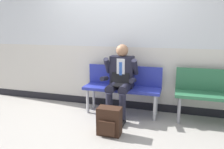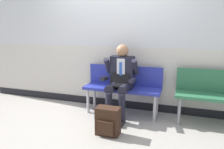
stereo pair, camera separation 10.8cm
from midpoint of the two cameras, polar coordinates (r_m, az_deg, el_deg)
name	(u,v)px [view 1 (the left image)]	position (r m, az deg, el deg)	size (l,w,h in m)	color
ground_plane	(105,117)	(3.88, -2.74, -10.92)	(18.00, 18.00, 0.00)	#9E9991
station_wall	(114,27)	(4.13, -0.16, 12.31)	(5.64, 0.14, 3.08)	silver
bench_with_person	(123,85)	(3.92, 2.03, -2.65)	(1.35, 0.42, 0.84)	#28339E
bench_empty	(217,91)	(3.84, 24.84, -4.02)	(1.27, 0.42, 0.86)	#2D6B47
person_seated	(120,79)	(3.70, 1.29, -1.22)	(0.57, 0.70, 1.24)	#1E1E2D
backpack	(109,121)	(3.21, -1.71, -12.11)	(0.34, 0.23, 0.41)	#331E14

